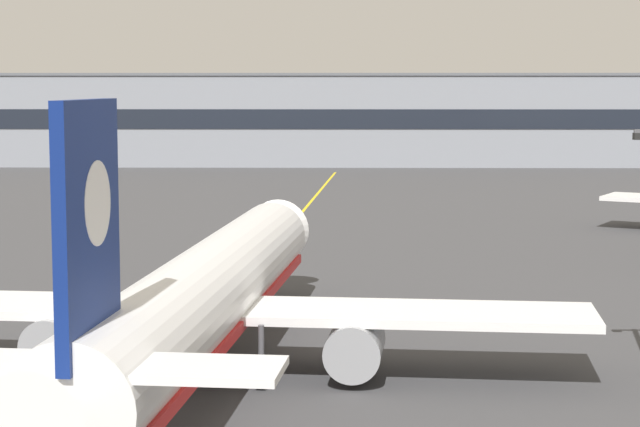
{
  "coord_description": "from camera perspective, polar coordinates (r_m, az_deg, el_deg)",
  "views": [
    {
      "loc": [
        5.76,
        -39.25,
        12.1
      ],
      "look_at": [
        5.08,
        8.46,
        6.78
      ],
      "focal_mm": 65.85,
      "sensor_mm": 36.0,
      "label": 1
    }
  ],
  "objects": [
    {
      "name": "airliner_foreground",
      "position": [
        48.7,
        -5.57,
        -3.99
      ],
      "size": [
        32.31,
        41.52,
        11.65
      ],
      "color": "white",
      "rests_on": "ground"
    },
    {
      "name": "taxiway_centreline",
      "position": [
        70.53,
        -3.89,
        -3.52
      ],
      "size": [
        11.48,
        179.67,
        0.01
      ],
      "primitive_type": "cube",
      "rotation": [
        0.0,
        0.0,
        -0.06
      ],
      "color": "yellow",
      "rests_on": "ground"
    },
    {
      "name": "terminal_building",
      "position": [
        173.71,
        0.21,
        4.61
      ],
      "size": [
        131.47,
        12.4,
        13.53
      ],
      "color": "gray",
      "rests_on": "ground"
    }
  ]
}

